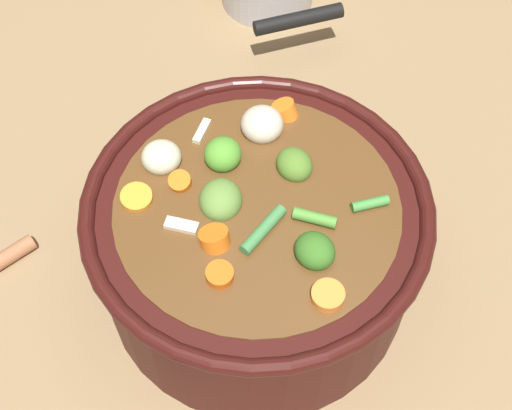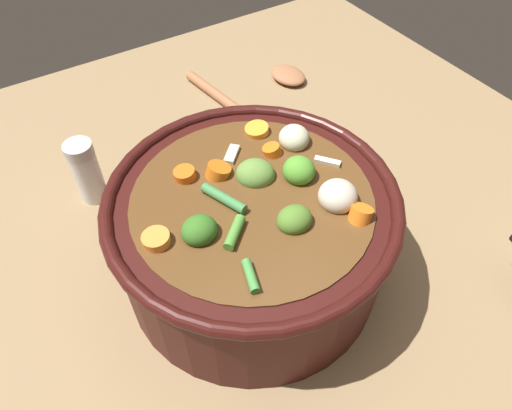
# 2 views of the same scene
# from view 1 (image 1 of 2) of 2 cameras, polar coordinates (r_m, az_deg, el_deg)

# --- Properties ---
(ground_plane) EXTENTS (1.10, 1.10, 0.00)m
(ground_plane) POSITION_cam_1_polar(r_m,az_deg,el_deg) (0.72, 0.08, -5.71)
(ground_plane) COLOR #8C704C
(cooking_pot) EXTENTS (0.31, 0.31, 0.15)m
(cooking_pot) POSITION_cam_1_polar(r_m,az_deg,el_deg) (0.67, 0.07, -2.78)
(cooking_pot) COLOR #38110F
(cooking_pot) RESTS_ON ground_plane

